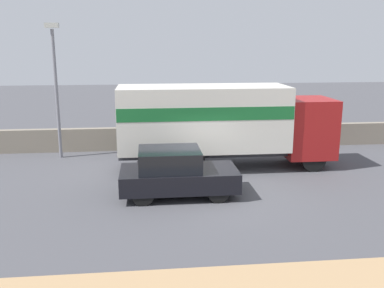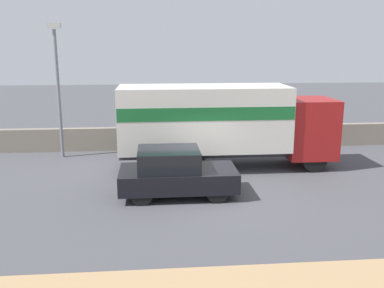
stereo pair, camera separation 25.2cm
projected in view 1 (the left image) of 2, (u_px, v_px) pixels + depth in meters
ground_plane at (210, 194)px, 14.37m from camera, size 80.00×80.00×0.00m
stone_wall_backdrop at (190, 137)px, 20.56m from camera, size 60.00×0.35×1.08m
street_lamp at (56, 80)px, 18.23m from camera, size 0.56×0.28×5.78m
box_truck at (221, 120)px, 17.03m from camera, size 8.59×2.37×3.33m
car_hatchback at (176, 173)px, 14.11m from camera, size 3.85×1.87×1.58m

